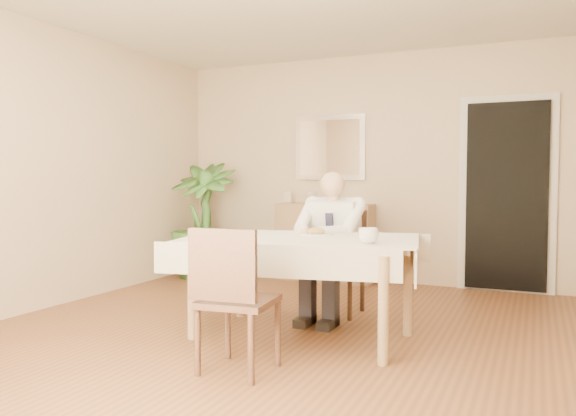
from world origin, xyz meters
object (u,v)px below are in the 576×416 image
at_px(chair_near, 232,292).
at_px(sideboard, 325,242).
at_px(coffee_mug, 368,236).
at_px(potted_palm, 203,220).
at_px(seated_man, 328,238).
at_px(chair_far, 339,255).
at_px(dining_table, 301,249).

xyz_separation_m(chair_near, sideboard, (-0.58, 3.19, -0.06)).
relative_size(chair_near, coffee_mug, 6.67).
bearing_deg(potted_palm, chair_near, -54.63).
bearing_deg(sideboard, coffee_mug, -64.75).
relative_size(seated_man, coffee_mug, 9.24).
xyz_separation_m(chair_far, seated_man, (0.00, -0.29, 0.18)).
bearing_deg(sideboard, potted_palm, -164.92).
relative_size(coffee_mug, sideboard, 0.12).
distance_m(coffee_mug, sideboard, 2.77).
bearing_deg(chair_near, chair_far, 82.16).
bearing_deg(chair_far, seated_man, -92.19).
height_order(sideboard, potted_palm, potted_palm).
xyz_separation_m(seated_man, potted_palm, (-2.05, 1.28, -0.00)).
relative_size(chair_far, seated_man, 0.73).
xyz_separation_m(seated_man, coffee_mug, (0.57, -0.78, 0.11)).
bearing_deg(chair_near, sideboard, 94.65).
bearing_deg(dining_table, chair_far, 79.26).
xyz_separation_m(chair_far, coffee_mug, (0.57, -1.07, 0.30)).
bearing_deg(potted_palm, coffee_mug, -38.24).
distance_m(seated_man, sideboard, 1.82).
distance_m(chair_near, sideboard, 3.25).
bearing_deg(potted_palm, chair_far, -25.80).
xyz_separation_m(dining_table, seated_man, (-0.00, 0.59, 0.02)).
distance_m(seated_man, potted_palm, 2.42).
height_order(seated_man, potted_palm, potted_palm).
distance_m(chair_far, chair_near, 1.80).
bearing_deg(coffee_mug, sideboard, 116.24).
relative_size(sideboard, potted_palm, 0.81).
distance_m(dining_table, coffee_mug, 0.61).
relative_size(seated_man, potted_palm, 0.90).
height_order(chair_far, seated_man, seated_man).
relative_size(dining_table, sideboard, 1.70).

